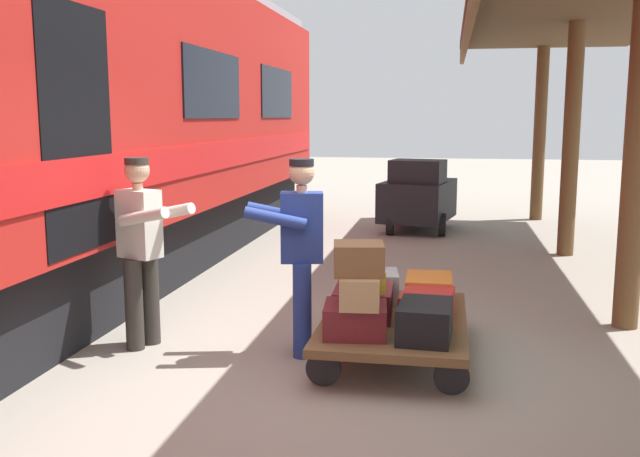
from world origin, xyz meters
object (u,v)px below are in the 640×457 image
Objects in this scene: suitcase_black_hardshell at (425,321)px; suitcase_tan_vintage at (360,289)px; suitcase_maroon_trunk at (355,319)px; suitcase_gray_aluminum at (370,286)px; suitcase_red_plastic at (427,306)px; baggage_tug at (418,196)px; suitcase_burgundy_valise at (363,302)px; luggage_cart at (395,323)px; porter_in_overalls at (300,250)px; porter_by_door at (142,246)px; suitcase_brown_leather at (359,259)px; suitcase_yellow_case at (362,277)px; suitcase_orange_carryall at (429,290)px.

suitcase_tan_vintage reaches higher than suitcase_black_hardshell.
suitcase_gray_aluminum reaches higher than suitcase_maroon_trunk.
suitcase_red_plastic is 0.30× the size of baggage_tug.
suitcase_burgundy_valise is 1.08× the size of suitcase_red_plastic.
suitcase_gray_aluminum is at bearing -63.02° from luggage_cart.
suitcase_maroon_trunk is at bearing 90.00° from suitcase_gray_aluminum.
suitcase_burgundy_valise is at bearing -85.83° from suitcase_tan_vintage.
porter_by_door is (1.41, 0.07, 0.00)m from porter_in_overalls.
suitcase_red_plastic is (-0.55, 0.00, -0.01)m from suitcase_burgundy_valise.
luggage_cart is at bearing -115.24° from suitcase_brown_leather.
suitcase_burgundy_valise is 2.02m from porter_by_door.
suitcase_maroon_trunk is 0.25m from suitcase_tan_vintage.
luggage_cart is 0.32m from suitcase_red_plastic.
luggage_cart is at bearing -114.08° from suitcase_tan_vintage.
suitcase_burgundy_valise is at bearing -118.44° from suitcase_yellow_case.
suitcase_gray_aluminum is 0.55m from suitcase_orange_carryall.
suitcase_black_hardshell is 1.07× the size of suitcase_tan_vintage.
suitcase_yellow_case reaches higher than suitcase_red_plastic.
suitcase_gray_aluminum reaches higher than suitcase_red_plastic.
suitcase_orange_carryall is (-0.55, -0.54, -0.00)m from suitcase_burgundy_valise.
porter_by_door reaches higher than luggage_cart.
suitcase_black_hardshell is 1.49× the size of suitcase_brown_leather.
suitcase_brown_leather reaches higher than suitcase_tan_vintage.
suitcase_black_hardshell is at bearing 171.22° from porter_by_door.
suitcase_maroon_trunk is (0.55, 0.00, -0.02)m from suitcase_black_hardshell.
porter_in_overalls is (1.09, -0.46, 0.44)m from suitcase_black_hardshell.
suitcase_tan_vintage is 0.32× the size of porter_in_overalls.
suitcase_burgundy_valise is 0.22m from suitcase_yellow_case.
suitcase_red_plastic is 1.10× the size of suitcase_gray_aluminum.
suitcase_black_hardshell reaches higher than suitcase_red_plastic.
suitcase_orange_carryall is 0.33× the size of porter_in_overalls.
suitcase_maroon_trunk is 0.26× the size of baggage_tug.
suitcase_brown_leather is 0.78× the size of suitcase_yellow_case.
suitcase_burgundy_valise is at bearing 88.63° from baggage_tug.
suitcase_brown_leather is at bearing 45.41° from suitcase_red_plastic.
suitcase_black_hardshell is 1.12× the size of suitcase_gray_aluminum.
suitcase_burgundy_valise is 0.36× the size of porter_by_door.
suitcase_red_plastic is at bearing -178.02° from suitcase_yellow_case.
baggage_tug is (-0.16, -6.33, 0.15)m from suitcase_gray_aluminum.
suitcase_maroon_trunk is (0.00, 0.54, -0.00)m from suitcase_burgundy_valise.
suitcase_tan_vintage reaches higher than suitcase_burgundy_valise.
suitcase_black_hardshell is at bearing 180.00° from suitcase_maroon_trunk.
suitcase_gray_aluminum is at bearing -88.78° from suitcase_brown_leather.
suitcase_yellow_case is at bearing 3.88° from luggage_cart.
suitcase_burgundy_valise is at bearing -87.55° from suitcase_brown_leather.
baggage_tug is at bearing -91.49° from suitcase_gray_aluminum.
suitcase_tan_vintage reaches higher than suitcase_yellow_case.
luggage_cart is at bearing -176.14° from porter_by_door.
suitcase_yellow_case is (0.05, -0.51, -0.02)m from suitcase_tan_vintage.
suitcase_gray_aluminum is at bearing -131.54° from porter_in_overalls.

